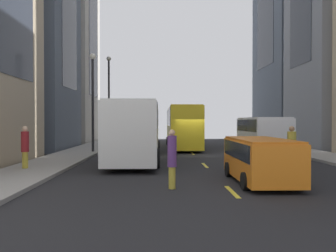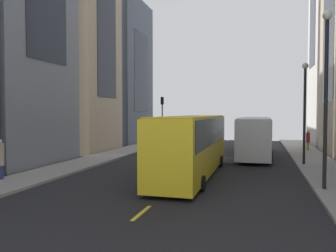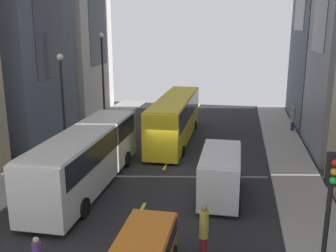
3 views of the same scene
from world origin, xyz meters
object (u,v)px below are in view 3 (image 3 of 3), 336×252
Objects in this scene: pedestrian_crossing_near at (293,118)px; city_bus_white at (87,153)px; traffic_light_near_corner at (328,211)px; delivery_van_white at (220,171)px; pedestrian_waiting_curb at (204,229)px; streetcar_yellow at (175,115)px.

city_bus_white is at bearing -132.87° from pedestrian_crossing_near.
traffic_light_near_corner is (-2.24, -24.16, 2.72)m from pedestrian_crossing_near.
pedestrian_waiting_curb is (-0.36, -5.58, -0.39)m from delivery_van_white.
pedestrian_crossing_near is at bearing 24.76° from streetcar_yellow.
pedestrian_waiting_curb is at bearing 136.34° from traffic_light_near_corner.
pedestrian_crossing_near is at bearing 163.17° from pedestrian_waiting_curb.
pedestrian_crossing_near is 24.41m from traffic_light_near_corner.
traffic_light_near_corner is at bearing 45.69° from pedestrian_waiting_curb.
pedestrian_crossing_near is at bearing 69.49° from delivery_van_white.
streetcar_yellow is (3.41, 10.31, 0.12)m from city_bus_white.
traffic_light_near_corner reaches higher than pedestrian_waiting_curb.
traffic_light_near_corner is (7.59, -19.62, 1.89)m from streetcar_yellow.
city_bus_white reaches higher than pedestrian_crossing_near.
city_bus_white is at bearing 139.76° from traffic_light_near_corner.
city_bus_white is 2.15× the size of traffic_light_near_corner.
delivery_van_white reaches higher than pedestrian_waiting_curb.
delivery_van_white is 2.35× the size of pedestrian_waiting_curb.
pedestrian_crossing_near is at bearing 84.70° from traffic_light_near_corner.
streetcar_yellow is 11.31m from delivery_van_white.
pedestrian_crossing_near is at bearing 48.28° from city_bus_white.
traffic_light_near_corner reaches higher than streetcar_yellow.
city_bus_white is 2.37× the size of delivery_van_white.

